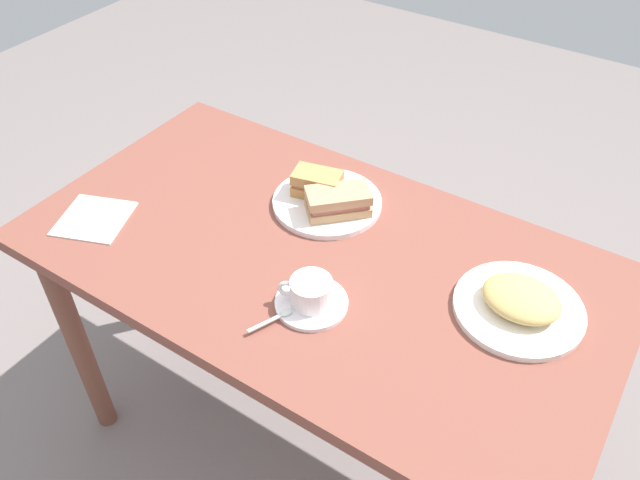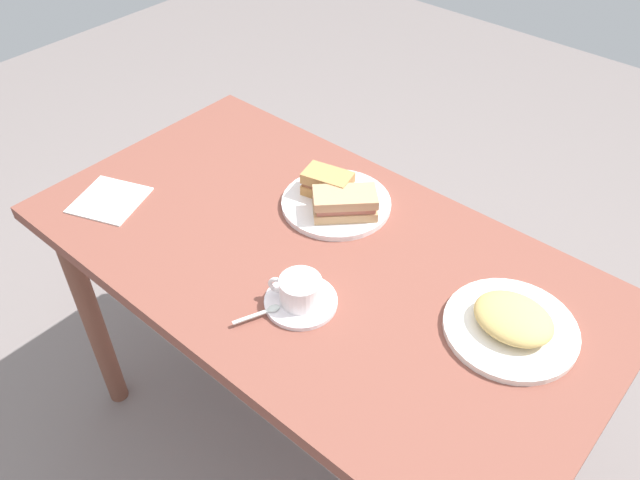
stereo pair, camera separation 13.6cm
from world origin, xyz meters
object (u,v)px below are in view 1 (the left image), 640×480
sandwich_front (317,184)px  sandwich_plate (327,202)px  dining_table (316,286)px  coffee_cup (311,291)px  side_plate (518,309)px  sandwich_back (338,202)px  coffee_saucer (311,303)px  spoon (278,317)px  napkin (94,219)px

sandwich_front → sandwich_plate: bearing=168.0°
dining_table → coffee_cup: coffee_cup is taller
dining_table → coffee_cup: size_ratio=12.24×
sandwich_front → side_plate: size_ratio=0.49×
sandwich_back → coffee_cup: bearing=111.0°
coffee_saucer → spoon: size_ratio=1.54×
sandwich_plate → sandwich_front: (0.03, -0.01, 0.04)m
spoon → side_plate: spoon is taller
sandwich_plate → sandwich_back: sandwich_back is taller
sandwich_front → coffee_cup: (-0.18, 0.29, -0.00)m
sandwich_plate → coffee_saucer: bearing=117.1°
sandwich_plate → sandwich_front: sandwich_front is taller
sandwich_plate → coffee_cup: coffee_cup is taller
sandwich_front → spoon: sandwich_front is taller
sandwich_plate → coffee_saucer: size_ratio=1.76×
sandwich_front → sandwich_back: (-0.08, 0.03, -0.00)m
coffee_cup → side_plate: 0.41m
coffee_cup → napkin: coffee_cup is taller
coffee_cup → sandwich_plate: bearing=-63.2°
coffee_saucer → side_plate: size_ratio=0.57×
dining_table → coffee_cup: 0.21m
side_plate → dining_table: bearing=10.3°
sandwich_plate → sandwich_back: 0.06m
spoon → napkin: size_ratio=0.63×
sandwich_plate → spoon: size_ratio=2.71×
sandwich_plate → side_plate: size_ratio=1.01×
sandwich_plate → napkin: size_ratio=1.71×
sandwich_front → spoon: size_ratio=1.31×
sandwich_plate → coffee_saucer: 0.32m
coffee_cup → spoon: size_ratio=1.11×
coffee_saucer → sandwich_front: bearing=-58.6°
side_plate → coffee_saucer: bearing=30.8°
coffee_cup → coffee_saucer: bearing=-155.8°
sandwich_back → spoon: (-0.07, 0.33, -0.03)m
dining_table → coffee_cup: (-0.07, 0.13, 0.14)m
dining_table → side_plate: 0.44m
dining_table → spoon: size_ratio=13.58×
dining_table → sandwich_plate: 0.20m
spoon → sandwich_plate: bearing=-72.1°
sandwich_plate → sandwich_front: size_ratio=2.07×
dining_table → sandwich_plate: (0.07, -0.15, 0.11)m
sandwich_back → napkin: bearing=34.3°
sandwich_front → dining_table: bearing=122.7°
sandwich_front → napkin: bearing=41.8°
coffee_saucer → coffee_cup: size_ratio=1.39×
sandwich_plate → coffee_saucer: (-0.15, 0.28, -0.00)m
side_plate → napkin: 0.95m
sandwich_back → side_plate: bearing=173.1°
coffee_saucer → coffee_cup: bearing=24.2°
sandwich_back → coffee_saucer: bearing=111.3°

